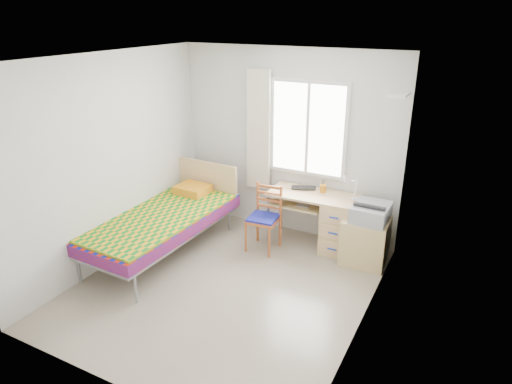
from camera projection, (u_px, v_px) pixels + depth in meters
floor at (225, 286)px, 5.38m from camera, size 3.50×3.50×0.00m
ceiling at (219, 58)px, 4.42m from camera, size 3.50×3.50×0.00m
wall_back at (288, 144)px, 6.34m from camera, size 3.20×0.00×3.20m
wall_left at (111, 162)px, 5.58m from camera, size 0.00×3.50×3.50m
wall_right at (370, 211)px, 4.22m from camera, size 0.00×3.50×3.50m
window at (308, 129)px, 6.10m from camera, size 1.10×0.04×1.30m
curtain at (259, 131)px, 6.41m from camera, size 0.35×0.05×1.70m
floating_shelf at (399, 95)px, 5.10m from camera, size 0.20×0.32×0.03m
bed at (164, 219)px, 6.00m from camera, size 1.13×2.29×0.98m
desk at (335, 222)px, 6.07m from camera, size 1.21×0.58×0.75m
chair at (265, 214)px, 6.08m from camera, size 0.42×0.42×0.90m
cabinet at (365, 241)px, 5.79m from camera, size 0.58×0.52×0.61m
printer at (371, 212)px, 5.62m from camera, size 0.44×0.50×0.21m
laptop at (304, 189)px, 6.21m from camera, size 0.39×0.32×0.03m
pen_cup at (323, 189)px, 6.13m from camera, size 0.09×0.09×0.10m
task_lamp at (349, 185)px, 5.73m from camera, size 0.22×0.31×0.38m
book at (298, 203)px, 6.20m from camera, size 0.20×0.26×0.02m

